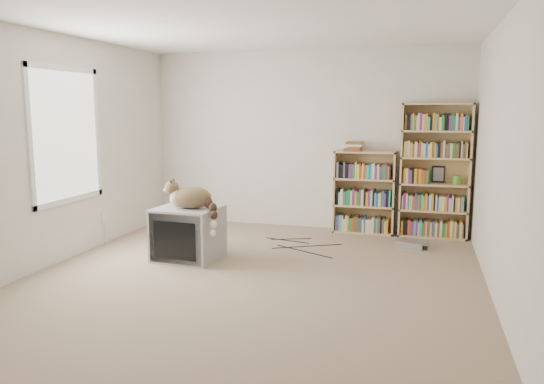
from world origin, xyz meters
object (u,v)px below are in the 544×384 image
(dvd_player, at_px, (412,244))
(bookcase_tall, at_px, (434,174))
(cat, at_px, (194,201))
(bookcase_short, at_px, (364,195))
(crt_tv, at_px, (189,233))

(dvd_player, bearing_deg, bookcase_tall, 90.31)
(cat, height_order, bookcase_short, bookcase_short)
(bookcase_short, height_order, dvd_player, bookcase_short)
(cat, bearing_deg, bookcase_short, 39.30)
(bookcase_tall, bearing_deg, dvd_player, -110.44)
(bookcase_tall, distance_m, bookcase_short, 0.96)
(dvd_player, bearing_deg, crt_tv, -132.82)
(cat, distance_m, bookcase_tall, 3.22)
(crt_tv, height_order, bookcase_tall, bookcase_tall)
(crt_tv, bearing_deg, dvd_player, 29.98)
(cat, relative_size, bookcase_short, 0.63)
(bookcase_short, relative_size, dvd_player, 3.21)
(cat, bearing_deg, dvd_player, 18.77)
(crt_tv, xyz_separation_m, dvd_player, (2.43, 1.21, -0.26))
(bookcase_tall, distance_m, dvd_player, 1.06)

